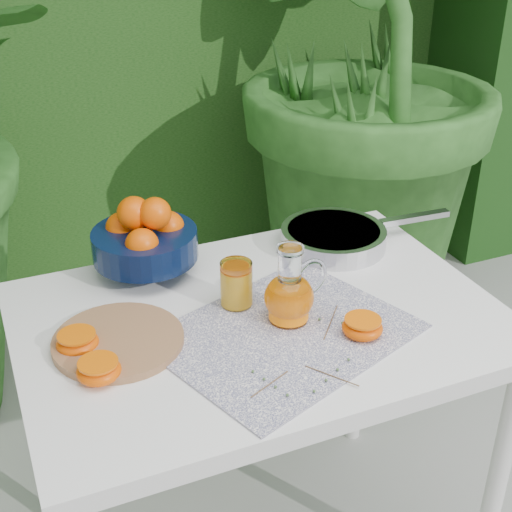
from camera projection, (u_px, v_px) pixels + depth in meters
name	position (u px, v px, depth m)	size (l,w,h in m)	color
potted_plant_right	(346.00, 44.00, 2.50)	(2.06, 2.06, 2.06)	#28571E
white_table	(260.00, 346.00, 1.54)	(1.00, 0.70, 0.75)	white
placemat	(284.00, 333.00, 1.43)	(0.48, 0.37, 0.00)	#0B1042
cutting_board	(118.00, 341.00, 1.40)	(0.26, 0.26, 0.02)	#946543
fruit_bowl	(145.00, 238.00, 1.62)	(0.31, 0.31, 0.19)	black
juice_pitcher	(290.00, 295.00, 1.45)	(0.15, 0.12, 0.17)	white
juice_tumbler	(236.00, 285.00, 1.50)	(0.09, 0.09, 0.10)	white
saute_pan	(335.00, 236.00, 1.76)	(0.46, 0.27, 0.05)	#BBBBC0
orange_halves	(183.00, 346.00, 1.36)	(0.62, 0.25, 0.04)	#F85602
thyme_sprigs	(313.00, 357.00, 1.36)	(0.30, 0.25, 0.01)	brown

